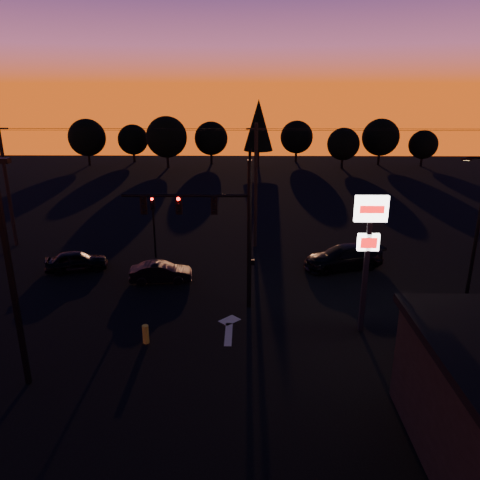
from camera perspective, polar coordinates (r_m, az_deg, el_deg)
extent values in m
plane|color=black|center=(22.36, -2.81, -12.67)|extent=(120.00, 120.00, 0.00)
cube|color=beige|center=(23.19, -1.40, -11.40)|extent=(0.35, 2.20, 0.01)
cube|color=beige|center=(24.42, -1.28, -9.76)|extent=(1.20, 1.20, 0.01)
cylinder|color=black|center=(24.29, 1.15, 0.36)|extent=(0.24, 0.24, 8.00)
cylinder|color=black|center=(23.32, 1.21, 10.21)|extent=(0.14, 0.52, 0.76)
cylinder|color=black|center=(23.90, -6.67, 5.41)|extent=(6.50, 0.16, 0.16)
cube|color=black|center=(23.87, -3.16, 4.26)|extent=(0.32, 0.22, 0.95)
sphere|color=black|center=(23.66, -3.20, 5.00)|extent=(0.18, 0.18, 0.18)
sphere|color=black|center=(23.73, -3.19, 4.30)|extent=(0.18, 0.18, 0.18)
sphere|color=black|center=(23.81, -3.17, 3.60)|extent=(0.18, 0.18, 0.18)
cube|color=black|center=(24.06, -7.46, 4.24)|extent=(0.32, 0.22, 0.95)
sphere|color=#FF0705|center=(23.86, -7.53, 4.98)|extent=(0.18, 0.18, 0.18)
sphere|color=black|center=(23.93, -7.50, 4.28)|extent=(0.18, 0.18, 0.18)
sphere|color=black|center=(24.00, -7.47, 3.59)|extent=(0.18, 0.18, 0.18)
cube|color=black|center=(24.39, -11.66, 4.21)|extent=(0.32, 0.22, 0.95)
sphere|color=black|center=(24.18, -11.77, 4.93)|extent=(0.18, 0.18, 0.18)
sphere|color=black|center=(24.25, -11.73, 4.24)|extent=(0.18, 0.18, 0.18)
sphere|color=black|center=(24.33, -11.68, 3.56)|extent=(0.18, 0.18, 0.18)
cube|color=black|center=(24.77, 1.54, -2.72)|extent=(0.22, 0.18, 0.28)
cylinder|color=black|center=(32.73, -10.40, 0.85)|extent=(0.14, 0.14, 3.60)
cube|color=black|center=(32.16, -10.62, 4.42)|extent=(0.30, 0.20, 0.90)
sphere|color=#FF0705|center=(31.97, -10.69, 4.92)|extent=(0.18, 0.18, 0.18)
sphere|color=black|center=(32.04, -10.66, 4.43)|extent=(0.18, 0.18, 0.18)
sphere|color=black|center=(32.10, -10.63, 3.95)|extent=(0.18, 0.18, 0.18)
cube|color=black|center=(19.67, -26.06, -4.55)|extent=(0.18, 0.18, 9.00)
cube|color=black|center=(18.36, -27.08, 8.61)|extent=(0.55, 0.30, 0.18)
cube|color=black|center=(22.93, 15.07, -3.57)|extent=(0.22, 0.22, 6.40)
cube|color=white|center=(22.01, 15.72, 3.69)|extent=(1.50, 0.25, 1.20)
cube|color=red|center=(21.88, 15.81, 3.60)|extent=(1.10, 0.02, 0.35)
cube|color=white|center=(22.46, 15.36, -0.25)|extent=(1.00, 0.22, 0.80)
cube|color=red|center=(22.34, 15.44, -0.36)|extent=(0.75, 0.02, 0.50)
cylinder|color=black|center=(28.67, 26.99, 1.15)|extent=(0.20, 0.20, 8.00)
cylinder|color=black|center=(27.62, 27.04, 8.90)|extent=(1.20, 0.14, 0.14)
cube|color=black|center=(27.37, 25.88, 8.89)|extent=(0.50, 0.22, 0.14)
plane|color=#FFB759|center=(27.38, 25.86, 8.72)|extent=(0.35, 0.35, 0.00)
cylinder|color=black|center=(38.01, -26.50, 5.88)|extent=(0.26, 0.26, 9.00)
cylinder|color=black|center=(33.83, 1.92, 6.47)|extent=(0.26, 0.26, 9.00)
cube|color=black|center=(33.22, 2.00, 13.40)|extent=(1.40, 0.10, 0.10)
cylinder|color=black|center=(33.67, -13.89, 12.87)|extent=(18.00, 0.02, 0.02)
cylinder|color=black|center=(34.24, -13.65, 13.06)|extent=(18.00, 0.02, 0.02)
cylinder|color=black|center=(34.83, -13.40, 13.08)|extent=(18.00, 0.02, 0.02)
cylinder|color=black|center=(34.02, 17.74, 12.59)|extent=(18.00, 0.02, 0.02)
cylinder|color=black|center=(34.59, 17.47, 12.79)|extent=(18.00, 0.02, 0.02)
cylinder|color=black|center=(35.17, 17.19, 12.81)|extent=(18.00, 0.02, 0.02)
cube|color=black|center=(20.14, 23.73, -13.58)|extent=(2.20, 0.05, 1.60)
cylinder|color=gold|center=(22.73, -11.42, -11.19)|extent=(0.30, 0.30, 0.90)
cylinder|color=black|center=(73.71, -17.90, 9.28)|extent=(0.36, 0.36, 1.62)
sphere|color=black|center=(73.30, -18.15, 11.79)|extent=(5.36, 5.36, 5.36)
cylinder|color=black|center=(74.93, -12.76, 9.76)|extent=(0.36, 0.36, 1.38)
sphere|color=black|center=(74.58, -12.92, 11.84)|extent=(4.54, 4.54, 4.54)
cylinder|color=black|center=(68.87, -8.79, 9.41)|extent=(0.36, 0.36, 1.75)
sphere|color=black|center=(68.41, -8.94, 12.30)|extent=(5.77, 5.78, 5.78)
cylinder|color=black|center=(72.10, -3.50, 9.89)|extent=(0.36, 0.36, 1.50)
sphere|color=black|center=(71.71, -3.54, 12.26)|extent=(4.95, 4.95, 4.95)
cylinder|color=black|center=(68.89, 2.22, 9.88)|extent=(0.36, 0.36, 2.38)
cone|color=black|center=(68.33, 2.27, 13.82)|extent=(4.18, 4.18, 7.12)
cylinder|color=black|center=(74.27, 6.83, 10.05)|extent=(0.36, 0.36, 1.50)
sphere|color=black|center=(73.89, 6.92, 12.35)|extent=(4.95, 4.95, 4.95)
cylinder|color=black|center=(69.32, 12.33, 9.10)|extent=(0.36, 0.36, 1.38)
sphere|color=black|center=(68.94, 12.48, 11.36)|extent=(4.54, 4.54, 4.54)
cylinder|color=black|center=(73.57, 16.53, 9.40)|extent=(0.36, 0.36, 1.62)
sphere|color=black|center=(73.17, 16.77, 11.91)|extent=(5.36, 5.36, 5.36)
cylinder|color=black|center=(74.50, 21.22, 8.87)|extent=(0.36, 0.36, 1.25)
sphere|color=black|center=(74.17, 21.44, 10.77)|extent=(4.12, 4.12, 4.12)
imported|color=black|center=(32.11, -19.30, -2.42)|extent=(4.16, 2.56, 1.32)
imported|color=black|center=(29.05, -9.62, -3.90)|extent=(3.86, 1.70, 1.23)
imported|color=black|center=(31.40, 12.47, -2.06)|extent=(5.62, 3.49, 1.52)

